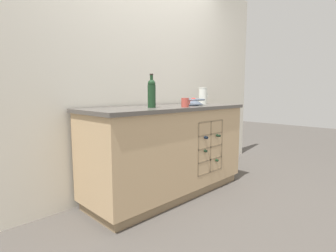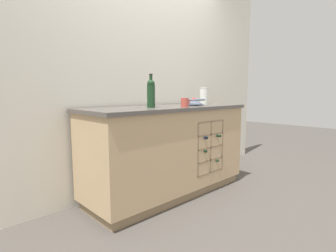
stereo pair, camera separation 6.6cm
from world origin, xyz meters
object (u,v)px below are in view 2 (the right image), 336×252
at_px(standing_wine_bottle, 151,93).
at_px(white_pitcher, 204,96).
at_px(ceramic_mug, 185,103).
at_px(fruit_bowl, 194,101).

bearing_deg(standing_wine_bottle, white_pitcher, 6.37).
height_order(white_pitcher, ceramic_mug, white_pitcher).
bearing_deg(fruit_bowl, standing_wine_bottle, 177.65).
bearing_deg(white_pitcher, ceramic_mug, -156.74).
relative_size(fruit_bowl, white_pitcher, 1.22).
relative_size(fruit_bowl, standing_wine_bottle, 0.77).
distance_m(fruit_bowl, ceramic_mug, 0.34).
bearing_deg(ceramic_mug, standing_wine_bottle, 149.20).
relative_size(ceramic_mug, standing_wine_bottle, 0.35).
bearing_deg(fruit_bowl, white_pitcher, 21.15).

